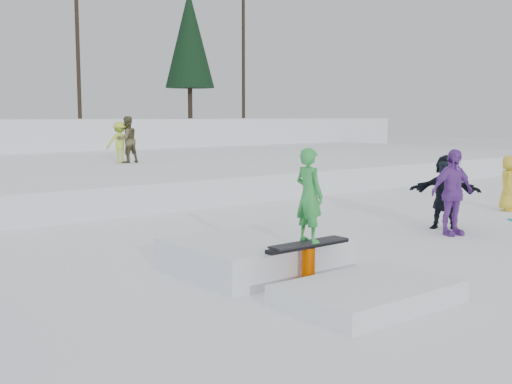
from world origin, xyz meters
TOP-DOWN VIEW (x-y plane):
  - ground at (0.00, 0.00)m, footprint 120.00×120.00m
  - snow_midrise at (0.00, 16.00)m, footprint 50.00×18.00m
  - treeline at (6.18, 28.28)m, footprint 40.24×4.22m
  - walker_olive at (4.16, 14.29)m, footprint 0.91×0.74m
  - walker_ygreen at (3.93, 14.43)m, footprint 1.17×0.99m
  - spectator_purple at (4.62, 0.32)m, footprint 1.18×0.70m
  - spectator_yellow at (8.97, 1.46)m, footprint 0.87×0.75m
  - spectator_dark at (5.19, 0.89)m, footprint 1.27×1.61m
  - jib_rail_feature at (-0.73, -0.21)m, footprint 2.60×4.40m

SIDE VIEW (x-z plane):
  - ground at x=0.00m, z-range 0.00..0.00m
  - jib_rail_feature at x=-0.73m, z-range -0.75..1.36m
  - snow_midrise at x=0.00m, z-range 0.00..0.80m
  - spectator_yellow at x=8.97m, z-range 0.00..1.52m
  - spectator_dark at x=5.19m, z-range 0.00..1.70m
  - spectator_purple at x=4.62m, z-range 0.00..1.88m
  - walker_ygreen at x=3.93m, z-range 0.80..2.37m
  - walker_olive at x=4.16m, z-range 0.80..2.57m
  - treeline at x=6.18m, z-range 2.20..12.70m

